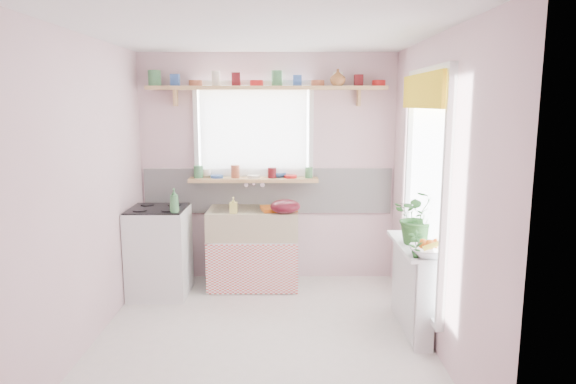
{
  "coord_description": "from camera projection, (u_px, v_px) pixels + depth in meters",
  "views": [
    {
      "loc": [
        0.21,
        -4.04,
        1.96
      ],
      "look_at": [
        0.22,
        0.55,
        1.16
      ],
      "focal_mm": 32.0,
      "sensor_mm": 36.0,
      "label": 1
    }
  ],
  "objects": [
    {
      "name": "cooker_bottle",
      "position": [
        174.0,
        200.0,
        4.96
      ],
      "size": [
        0.1,
        0.1,
        0.24
      ],
      "primitive_type": "imported",
      "rotation": [
        0.0,
        0.0,
        0.05
      ],
      "color": "#43874D",
      "rests_on": "cooker"
    },
    {
      "name": "shelf_crockery",
      "position": [
        263.0,
        81.0,
        5.39
      ],
      "size": [
        2.47,
        0.11,
        0.12
      ],
      "color": "#3F7F4C",
      "rests_on": "pine_shelf"
    },
    {
      "name": "herb_pot",
      "position": [
        416.0,
        244.0,
        3.97
      ],
      "size": [
        0.13,
        0.1,
        0.21
      ],
      "primitive_type": "imported",
      "rotation": [
        0.0,
        0.0,
        -0.21
      ],
      "color": "#255E25",
      "rests_on": "radiator_ledge"
    },
    {
      "name": "shelf_vase",
      "position": [
        338.0,
        77.0,
        5.33
      ],
      "size": [
        0.2,
        0.2,
        0.17
      ],
      "primitive_type": "imported",
      "rotation": [
        0.0,
        0.0,
        -0.25
      ],
      "color": "brown",
      "rests_on": "pine_shelf"
    },
    {
      "name": "sill_bowl",
      "position": [
        279.0,
        175.0,
        5.63
      ],
      "size": [
        0.18,
        0.18,
        0.05
      ],
      "primitive_type": "imported",
      "rotation": [
        0.0,
        0.0,
        0.03
      ],
      "color": "#3563AE",
      "rests_on": "windowsill"
    },
    {
      "name": "colander",
      "position": [
        285.0,
        206.0,
        5.24
      ],
      "size": [
        0.38,
        0.38,
        0.14
      ],
      "primitive_type": "ellipsoid",
      "rotation": [
        0.0,
        0.0,
        0.26
      ],
      "color": "#500D19",
      "rests_on": "sink_unit"
    },
    {
      "name": "radiator_ledge",
      "position": [
        412.0,
        286.0,
        4.45
      ],
      "size": [
        0.22,
        0.95,
        0.78
      ],
      "color": "white",
      "rests_on": "ground"
    },
    {
      "name": "fruit_bowl",
      "position": [
        430.0,
        252.0,
        4.02
      ],
      "size": [
        0.33,
        0.33,
        0.08
      ],
      "primitive_type": "imported",
      "rotation": [
        0.0,
        0.0,
        -0.06
      ],
      "color": "silver",
      "rests_on": "radiator_ledge"
    },
    {
      "name": "jade_plant",
      "position": [
        419.0,
        217.0,
        4.35
      ],
      "size": [
        0.47,
        0.42,
        0.47
      ],
      "primitive_type": "imported",
      "rotation": [
        0.0,
        0.0,
        -0.13
      ],
      "color": "#295B24",
      "rests_on": "radiator_ledge"
    },
    {
      "name": "sill_cup",
      "position": [
        206.0,
        173.0,
        5.63
      ],
      "size": [
        0.13,
        0.13,
        0.09
      ],
      "primitive_type": "imported",
      "rotation": [
        0.0,
        0.0,
        -0.1
      ],
      "color": "white",
      "rests_on": "windowsill"
    },
    {
      "name": "windowsill",
      "position": [
        254.0,
        180.0,
        5.58
      ],
      "size": [
        1.4,
        0.22,
        0.04
      ],
      "primitive_type": "cube",
      "color": "tan",
      "rests_on": "room"
    },
    {
      "name": "dish_tray",
      "position": [
        279.0,
        209.0,
        5.39
      ],
      "size": [
        0.41,
        0.34,
        0.04
      ],
      "primitive_type": "cube",
      "rotation": [
        0.0,
        0.0,
        0.23
      ],
      "color": "#CE5D12",
      "rests_on": "sink_unit"
    },
    {
      "name": "cooker",
      "position": [
        160.0,
        251.0,
        5.27
      ],
      "size": [
        0.58,
        0.58,
        0.93
      ],
      "color": "white",
      "rests_on": "ground"
    },
    {
      "name": "soap_bottle_sink",
      "position": [
        233.0,
        205.0,
        5.24
      ],
      "size": [
        0.08,
        0.08,
        0.17
      ],
      "primitive_type": "imported",
      "rotation": [
        0.0,
        0.0,
        -0.0
      ],
      "color": "#DED362",
      "rests_on": "sink_unit"
    },
    {
      "name": "sink_unit",
      "position": [
        253.0,
        247.0,
        5.52
      ],
      "size": [
        0.95,
        0.65,
        1.11
      ],
      "color": "white",
      "rests_on": "ground"
    },
    {
      "name": "room",
      "position": [
        334.0,
        165.0,
        4.93
      ],
      "size": [
        3.2,
        3.2,
        3.2
      ],
      "color": "white",
      "rests_on": "ground"
    },
    {
      "name": "pine_shelf",
      "position": [
        267.0,
        88.0,
        5.4
      ],
      "size": [
        2.52,
        0.24,
        0.04
      ],
      "primitive_type": "cube",
      "color": "tan",
      "rests_on": "room"
    },
    {
      "name": "sill_crockery",
      "position": [
        252.0,
        173.0,
        5.57
      ],
      "size": [
        1.35,
        0.11,
        0.12
      ],
      "color": "#3F7F4C",
      "rests_on": "windowsill"
    },
    {
      "name": "fruit",
      "position": [
        430.0,
        244.0,
        4.01
      ],
      "size": [
        0.2,
        0.14,
        0.1
      ],
      "color": "#D75812",
      "rests_on": "fruit_bowl"
    }
  ]
}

